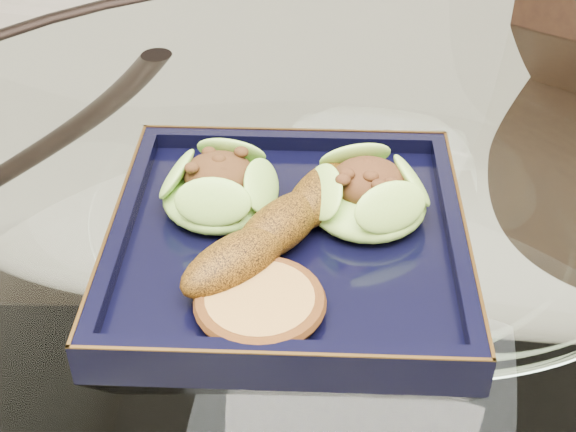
# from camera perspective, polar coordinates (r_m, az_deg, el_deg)

# --- Properties ---
(dining_table) EXTENTS (1.13, 1.13, 0.77)m
(dining_table) POSITION_cam_1_polar(r_m,az_deg,el_deg) (0.76, 4.87, -11.07)
(dining_table) COLOR white
(dining_table) RESTS_ON ground
(navy_plate) EXTENTS (0.31, 0.31, 0.02)m
(navy_plate) POSITION_cam_1_polar(r_m,az_deg,el_deg) (0.62, -0.00, -2.19)
(navy_plate) COLOR black
(navy_plate) RESTS_ON dining_table
(lettuce_wrap_left) EXTENTS (0.12, 0.12, 0.03)m
(lettuce_wrap_left) POSITION_cam_1_polar(r_m,az_deg,el_deg) (0.64, -4.89, 1.80)
(lettuce_wrap_left) COLOR #5DA02E
(lettuce_wrap_left) RESTS_ON navy_plate
(lettuce_wrap_right) EXTENTS (0.10, 0.10, 0.03)m
(lettuce_wrap_right) POSITION_cam_1_polar(r_m,az_deg,el_deg) (0.63, 5.66, 1.32)
(lettuce_wrap_right) COLOR olive
(lettuce_wrap_right) RESTS_ON navy_plate
(roasted_plantain) EXTENTS (0.12, 0.19, 0.04)m
(roasted_plantain) POSITION_cam_1_polar(r_m,az_deg,el_deg) (0.60, -0.57, -0.70)
(roasted_plantain) COLOR #643C0A
(roasted_plantain) RESTS_ON navy_plate
(crumb_patty) EXTENTS (0.10, 0.10, 0.01)m
(crumb_patty) POSITION_cam_1_polar(r_m,az_deg,el_deg) (0.55, -2.01, -6.29)
(crumb_patty) COLOR #AA8338
(crumb_patty) RESTS_ON navy_plate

